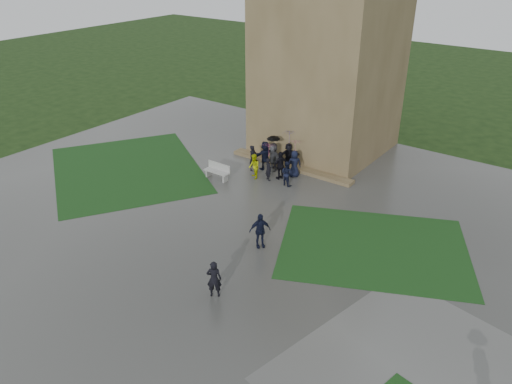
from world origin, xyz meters
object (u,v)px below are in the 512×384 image
Objects in this scene: pedestrian_mid at (260,230)px; pedestrian_near at (214,279)px; tower at (332,18)px; bench at (218,171)px.

pedestrian_mid is 4.27m from pedestrian_near.
pedestrian_mid reaches higher than pedestrian_near.
tower is 10.43× the size of bench.
pedestrian_mid is (3.93, -13.24, -8.07)m from tower.
tower is at bearing 71.37° from bench.
tower reaches higher than bench.
tower is 9.92× the size of pedestrian_mid.
pedestrian_near is at bearing -132.41° from pedestrian_mid.
tower is at bearing 54.73° from pedestrian_mid.
pedestrian_mid is at bearing -35.47° from bench.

